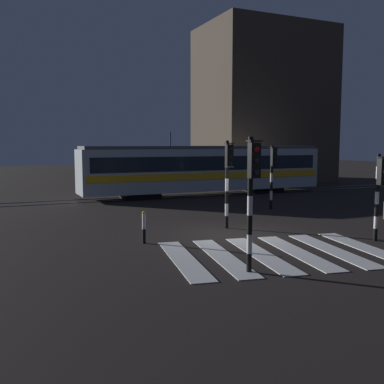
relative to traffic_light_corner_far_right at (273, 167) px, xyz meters
name	(u,v)px	position (x,y,z in m)	size (l,w,h in m)	color
ground_plane	(231,235)	(-5.17, -4.91, -2.18)	(120.00, 120.00, 0.00)	black
rail_near	(138,199)	(-5.17, 6.68, -2.16)	(80.00, 0.12, 0.03)	#59595E
rail_far	(131,197)	(-5.17, 8.11, -2.16)	(80.00, 0.12, 0.03)	#59595E
crosswalk_zebra	(279,253)	(-5.17, -7.94, -2.17)	(7.46, 5.73, 0.02)	silver
traffic_light_corner_far_right	(273,167)	(0.00, 0.00, 0.00)	(0.36, 0.42, 3.30)	black
traffic_light_kerb_mid_left	(252,184)	(-7.07, -9.39, 0.17)	(0.36, 0.42, 3.55)	black
traffic_light_median_centre	(228,171)	(-4.66, -3.72, 0.14)	(0.36, 0.42, 3.50)	black
traffic_light_corner_near_right	(380,184)	(-1.03, -7.90, -0.18)	(0.36, 0.42, 3.03)	black
tram	(205,169)	(-0.27, 7.39, -0.43)	(16.75, 2.58, 4.15)	#B2BCC1
bollard_island_edge	(144,227)	(-8.54, -4.89, -1.62)	(0.12, 0.12, 1.11)	black
building_backdrop	(263,105)	(9.77, 15.91, 4.74)	(11.08, 8.00, 13.83)	#42382D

